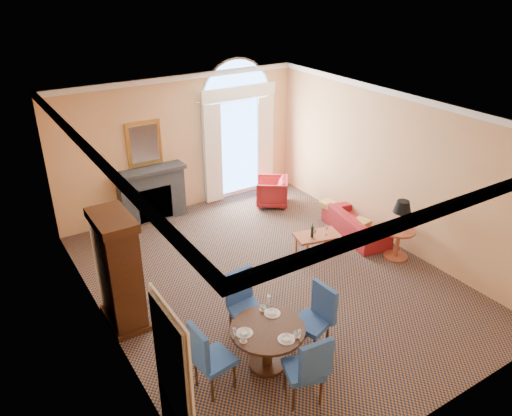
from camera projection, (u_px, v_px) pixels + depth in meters
ground at (270, 279)px, 9.45m from camera, size 7.50×7.50×0.00m
room_envelope at (250, 144)px, 8.84m from camera, size 6.04×7.52×3.45m
armoire at (119, 273)px, 7.96m from camera, size 0.56×1.00×1.96m
dining_table at (268, 338)px, 7.21m from camera, size 1.09×1.09×0.89m
dining_chair_north at (242, 299)px, 7.85m from camera, size 0.58×0.58×1.10m
dining_chair_south at (309, 367)px, 6.54m from camera, size 0.61×0.61×1.10m
dining_chair_east at (317, 314)px, 7.52m from camera, size 0.62×0.62×1.10m
dining_chair_west at (207, 355)px, 6.73m from camera, size 0.55×0.55×1.10m
sofa at (356, 224)px, 10.90m from camera, size 1.02×1.90×0.53m
armchair at (272, 192)px, 12.24m from camera, size 1.05×1.05×0.69m
coffee_table at (317, 236)px, 10.09m from camera, size 0.99×0.69×0.76m
side_table at (400, 223)px, 9.82m from camera, size 0.65×0.65×1.25m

